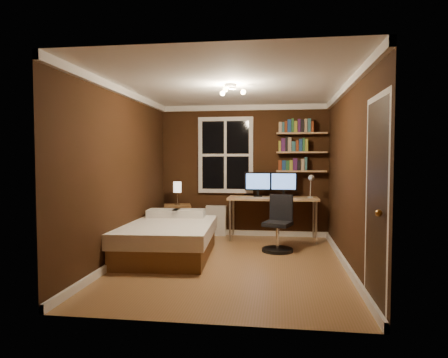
# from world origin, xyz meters

# --- Properties ---
(floor) EXTENTS (4.20, 4.20, 0.00)m
(floor) POSITION_xyz_m (0.00, 0.00, 0.00)
(floor) COLOR brown
(floor) RESTS_ON ground
(wall_back) EXTENTS (3.20, 0.04, 2.50)m
(wall_back) POSITION_xyz_m (0.00, 2.10, 1.25)
(wall_back) COLOR black
(wall_back) RESTS_ON ground
(wall_left) EXTENTS (0.04, 4.20, 2.50)m
(wall_left) POSITION_xyz_m (-1.60, 0.00, 1.25)
(wall_left) COLOR black
(wall_left) RESTS_ON ground
(wall_right) EXTENTS (0.04, 4.20, 2.50)m
(wall_right) POSITION_xyz_m (1.60, 0.00, 1.25)
(wall_right) COLOR black
(wall_right) RESTS_ON ground
(ceiling) EXTENTS (3.20, 4.20, 0.02)m
(ceiling) POSITION_xyz_m (0.00, 0.00, 2.50)
(ceiling) COLOR white
(ceiling) RESTS_ON wall_back
(window) EXTENTS (1.06, 0.06, 1.46)m
(window) POSITION_xyz_m (-0.35, 2.06, 1.55)
(window) COLOR silver
(window) RESTS_ON wall_back
(door) EXTENTS (0.03, 0.82, 2.05)m
(door) POSITION_xyz_m (1.59, -1.55, 1.02)
(door) COLOR black
(door) RESTS_ON ground
(door_knob) EXTENTS (0.06, 0.06, 0.06)m
(door_knob) POSITION_xyz_m (1.55, -1.85, 1.00)
(door_knob) COLOR #BE8339
(door_knob) RESTS_ON door
(ceiling_fixture) EXTENTS (0.44, 0.44, 0.18)m
(ceiling_fixture) POSITION_xyz_m (0.00, -0.10, 2.40)
(ceiling_fixture) COLOR beige
(ceiling_fixture) RESTS_ON ceiling
(bookshelf_lower) EXTENTS (0.92, 0.22, 0.03)m
(bookshelf_lower) POSITION_xyz_m (1.08, 1.98, 1.25)
(bookshelf_lower) COLOR tan
(bookshelf_lower) RESTS_ON wall_back
(books_row_lower) EXTENTS (0.48, 0.16, 0.23)m
(books_row_lower) POSITION_xyz_m (1.08, 1.98, 1.38)
(books_row_lower) COLOR maroon
(books_row_lower) RESTS_ON bookshelf_lower
(bookshelf_middle) EXTENTS (0.92, 0.22, 0.03)m
(bookshelf_middle) POSITION_xyz_m (1.08, 1.98, 1.60)
(bookshelf_middle) COLOR tan
(bookshelf_middle) RESTS_ON wall_back
(books_row_middle) EXTENTS (0.54, 0.16, 0.23)m
(books_row_middle) POSITION_xyz_m (1.08, 1.98, 1.73)
(books_row_middle) COLOR navy
(books_row_middle) RESTS_ON bookshelf_middle
(bookshelf_upper) EXTENTS (0.92, 0.22, 0.03)m
(bookshelf_upper) POSITION_xyz_m (1.08, 1.98, 1.95)
(bookshelf_upper) COLOR tan
(bookshelf_upper) RESTS_ON wall_back
(books_row_upper) EXTENTS (0.66, 0.16, 0.23)m
(books_row_upper) POSITION_xyz_m (1.08, 1.98, 2.08)
(books_row_upper) COLOR #296130
(books_row_upper) RESTS_ON bookshelf_upper
(bed) EXTENTS (1.45, 1.93, 0.63)m
(bed) POSITION_xyz_m (-1.00, 0.27, 0.27)
(bed) COLOR brown
(bed) RESTS_ON ground
(nightstand) EXTENTS (0.61, 0.61, 0.61)m
(nightstand) POSITION_xyz_m (-1.22, 1.73, 0.31)
(nightstand) COLOR brown
(nightstand) RESTS_ON ground
(bedside_lamp) EXTENTS (0.15, 0.15, 0.44)m
(bedside_lamp) POSITION_xyz_m (-1.22, 1.73, 0.83)
(bedside_lamp) COLOR white
(bedside_lamp) RESTS_ON nightstand
(radiator) EXTENTS (0.38, 0.13, 0.58)m
(radiator) POSITION_xyz_m (-0.53, 1.99, 0.29)
(radiator) COLOR silver
(radiator) RESTS_ON ground
(desk) EXTENTS (1.64, 0.61, 0.78)m
(desk) POSITION_xyz_m (0.56, 1.77, 0.72)
(desk) COLOR tan
(desk) RESTS_ON ground
(monitor_left) EXTENTS (0.49, 0.12, 0.46)m
(monitor_left) POSITION_xyz_m (0.28, 1.86, 1.01)
(monitor_left) COLOR black
(monitor_left) RESTS_ON desk
(monitor_right) EXTENTS (0.49, 0.12, 0.46)m
(monitor_right) POSITION_xyz_m (0.76, 1.86, 1.01)
(monitor_right) COLOR black
(monitor_right) RESTS_ON desk
(desk_lamp) EXTENTS (0.14, 0.32, 0.44)m
(desk_lamp) POSITION_xyz_m (1.23, 1.65, 1.00)
(desk_lamp) COLOR silver
(desk_lamp) RESTS_ON desk
(office_chair) EXTENTS (0.51, 0.51, 0.90)m
(office_chair) POSITION_xyz_m (0.67, 0.85, 0.33)
(office_chair) COLOR black
(office_chair) RESTS_ON ground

